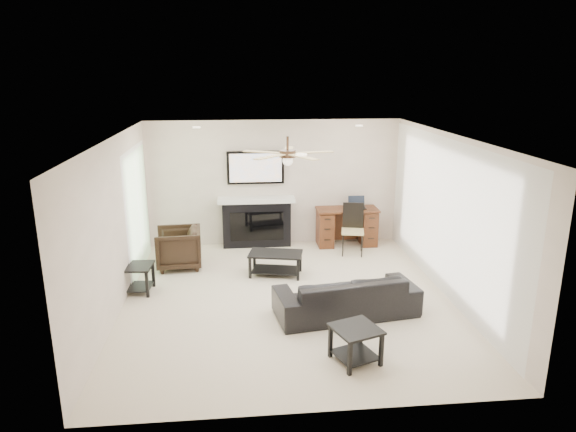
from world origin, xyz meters
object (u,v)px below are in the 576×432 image
object	(u,v)px
armchair	(179,248)
desk	(347,227)
coffee_table	(276,264)
sofa	(346,295)
fireplace_unit	(256,200)

from	to	relation	value
armchair	desk	world-z (taller)	desk
armchair	coffee_table	bearing A→B (deg)	68.18
sofa	desk	size ratio (longest dim) A/B	1.67
armchair	fireplace_unit	world-z (taller)	fireplace_unit
sofa	armchair	xyz separation A→B (m)	(-2.60, 2.15, 0.06)
armchair	fireplace_unit	bearing A→B (deg)	121.25
sofa	fireplace_unit	bearing A→B (deg)	-78.78
sofa	armchair	world-z (taller)	armchair
coffee_table	desk	world-z (taller)	desk
armchair	desk	distance (m)	3.38
coffee_table	desk	size ratio (longest dim) A/B	0.74
desk	armchair	bearing A→B (deg)	-164.28
coffee_table	fireplace_unit	distance (m)	1.76
coffee_table	fireplace_unit	xyz separation A→B (m)	(-0.26, 1.56, 0.75)
desk	coffee_table	bearing A→B (deg)	-136.63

